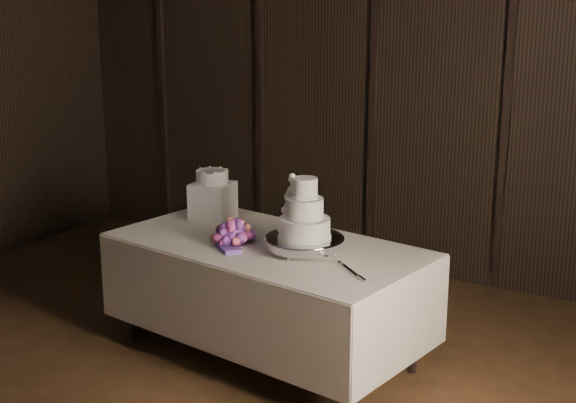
{
  "coord_description": "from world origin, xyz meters",
  "views": [
    {
      "loc": [
        2.72,
        -2.52,
        2.28
      ],
      "look_at": [
        0.33,
        1.53,
        1.05
      ],
      "focal_mm": 50.0,
      "sensor_mm": 36.0,
      "label": 1
    }
  ],
  "objects_px": {
    "cake_stand": "(304,245)",
    "wedding_cake": "(299,214)",
    "display_table": "(268,295)",
    "small_cake": "(212,177)",
    "box_pedestal": "(213,201)",
    "bouquet": "(233,233)"
  },
  "relations": [
    {
      "from": "wedding_cake",
      "to": "box_pedestal",
      "type": "relative_size",
      "value": 1.42
    },
    {
      "from": "cake_stand",
      "to": "small_cake",
      "type": "height_order",
      "value": "small_cake"
    },
    {
      "from": "display_table",
      "to": "small_cake",
      "type": "xyz_separation_m",
      "value": [
        -0.63,
        0.3,
        0.64
      ]
    },
    {
      "from": "bouquet",
      "to": "small_cake",
      "type": "distance_m",
      "value": 0.66
    },
    {
      "from": "display_table",
      "to": "wedding_cake",
      "type": "bearing_deg",
      "value": -2.01
    },
    {
      "from": "small_cake",
      "to": "box_pedestal",
      "type": "bearing_deg",
      "value": 0.0
    },
    {
      "from": "cake_stand",
      "to": "wedding_cake",
      "type": "height_order",
      "value": "wedding_cake"
    },
    {
      "from": "bouquet",
      "to": "box_pedestal",
      "type": "height_order",
      "value": "box_pedestal"
    },
    {
      "from": "bouquet",
      "to": "wedding_cake",
      "type": "bearing_deg",
      "value": 9.64
    },
    {
      "from": "wedding_cake",
      "to": "bouquet",
      "type": "relative_size",
      "value": 0.9
    },
    {
      "from": "display_table",
      "to": "small_cake",
      "type": "distance_m",
      "value": 0.95
    },
    {
      "from": "box_pedestal",
      "to": "small_cake",
      "type": "height_order",
      "value": "small_cake"
    },
    {
      "from": "display_table",
      "to": "cake_stand",
      "type": "distance_m",
      "value": 0.48
    },
    {
      "from": "cake_stand",
      "to": "small_cake",
      "type": "bearing_deg",
      "value": 160.01
    },
    {
      "from": "display_table",
      "to": "box_pedestal",
      "type": "relative_size",
      "value": 8.14
    },
    {
      "from": "cake_stand",
      "to": "wedding_cake",
      "type": "distance_m",
      "value": 0.19
    },
    {
      "from": "display_table",
      "to": "small_cake",
      "type": "height_order",
      "value": "small_cake"
    },
    {
      "from": "display_table",
      "to": "wedding_cake",
      "type": "height_order",
      "value": "wedding_cake"
    },
    {
      "from": "cake_stand",
      "to": "bouquet",
      "type": "distance_m",
      "value": 0.47
    },
    {
      "from": "display_table",
      "to": "small_cake",
      "type": "relative_size",
      "value": 9.55
    },
    {
      "from": "cake_stand",
      "to": "box_pedestal",
      "type": "bearing_deg",
      "value": 160.01
    },
    {
      "from": "cake_stand",
      "to": "box_pedestal",
      "type": "height_order",
      "value": "box_pedestal"
    }
  ]
}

